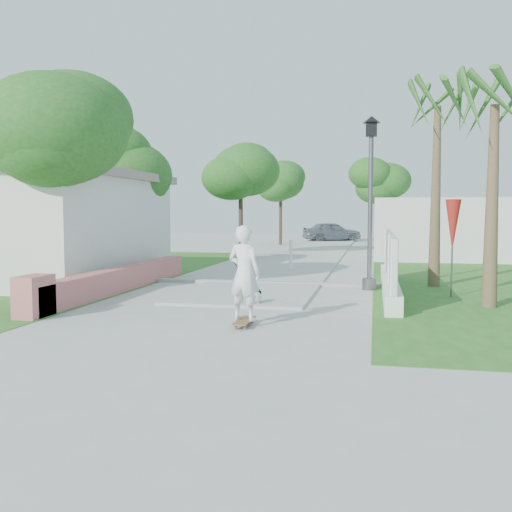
% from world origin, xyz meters
% --- Properties ---
extents(ground, '(90.00, 90.00, 0.00)m').
position_xyz_m(ground, '(0.00, 0.00, 0.00)').
color(ground, '#B7B7B2').
rests_on(ground, ground).
extents(path_strip, '(3.20, 36.00, 0.06)m').
position_xyz_m(path_strip, '(0.00, 20.00, 0.03)').
color(path_strip, '#B7B7B2').
rests_on(path_strip, ground).
extents(curb, '(6.50, 0.25, 0.10)m').
position_xyz_m(curb, '(0.00, 6.00, 0.05)').
color(curb, '#999993').
rests_on(curb, ground).
extents(grass_left, '(8.00, 20.00, 0.01)m').
position_xyz_m(grass_left, '(-7.00, 8.00, 0.01)').
color(grass_left, '#2C6620').
rests_on(grass_left, ground).
extents(pink_wall, '(0.45, 8.20, 0.80)m').
position_xyz_m(pink_wall, '(-3.30, 3.55, 0.31)').
color(pink_wall, '#CC686A').
rests_on(pink_wall, ground).
extents(house_left, '(8.40, 7.40, 3.23)m').
position_xyz_m(house_left, '(-8.00, 6.00, 1.64)').
color(house_left, silver).
rests_on(house_left, ground).
extents(lattice_fence, '(0.35, 7.00, 1.50)m').
position_xyz_m(lattice_fence, '(3.40, 5.00, 0.54)').
color(lattice_fence, white).
rests_on(lattice_fence, ground).
extents(building_right, '(6.00, 8.00, 2.60)m').
position_xyz_m(building_right, '(6.00, 18.00, 1.30)').
color(building_right, silver).
rests_on(building_right, ground).
extents(street_lamp, '(0.44, 0.44, 4.44)m').
position_xyz_m(street_lamp, '(2.90, 5.50, 2.43)').
color(street_lamp, '#59595E').
rests_on(street_lamp, ground).
extents(bollard, '(0.14, 0.14, 1.09)m').
position_xyz_m(bollard, '(0.20, 10.00, 0.58)').
color(bollard, white).
rests_on(bollard, ground).
extents(patio_umbrella, '(0.36, 0.36, 2.30)m').
position_xyz_m(patio_umbrella, '(4.80, 4.50, 1.69)').
color(patio_umbrella, '#59595E').
rests_on(patio_umbrella, ground).
extents(tree_left_near, '(3.60, 3.60, 5.28)m').
position_xyz_m(tree_left_near, '(-4.48, 2.98, 3.82)').
color(tree_left_near, '#4C3826').
rests_on(tree_left_near, ground).
extents(tree_left_mid, '(3.20, 3.20, 4.85)m').
position_xyz_m(tree_left_mid, '(-5.48, 8.48, 3.50)').
color(tree_left_mid, '#4C3826').
rests_on(tree_left_mid, ground).
extents(tree_path_left, '(3.40, 3.40, 5.23)m').
position_xyz_m(tree_path_left, '(-2.98, 15.98, 3.82)').
color(tree_path_left, '#4C3826').
rests_on(tree_path_left, ground).
extents(tree_path_right, '(3.00, 3.00, 4.79)m').
position_xyz_m(tree_path_right, '(3.22, 19.98, 3.49)').
color(tree_path_right, '#4C3826').
rests_on(tree_path_right, ground).
extents(tree_path_far, '(3.20, 3.20, 5.17)m').
position_xyz_m(tree_path_far, '(-2.78, 25.98, 3.82)').
color(tree_path_far, '#4C3826').
rests_on(tree_path_far, ground).
extents(palm_far, '(1.80, 1.80, 5.30)m').
position_xyz_m(palm_far, '(4.60, 6.50, 4.48)').
color(palm_far, brown).
rests_on(palm_far, ground).
extents(palm_near, '(1.80, 1.80, 4.70)m').
position_xyz_m(palm_near, '(5.40, 3.20, 3.95)').
color(palm_near, brown).
rests_on(palm_near, ground).
extents(skateboarder, '(0.70, 2.82, 1.77)m').
position_xyz_m(skateboarder, '(0.78, 0.28, 0.91)').
color(skateboarder, brown).
rests_on(skateboarder, ground).
extents(dog, '(0.23, 0.51, 0.35)m').
position_xyz_m(dog, '(0.56, 2.43, 0.19)').
color(dog, silver).
rests_on(dog, ground).
extents(parked_car, '(4.37, 3.00, 1.38)m').
position_xyz_m(parked_car, '(0.05, 31.05, 0.69)').
color(parked_car, '#AAADB2').
rests_on(parked_car, ground).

